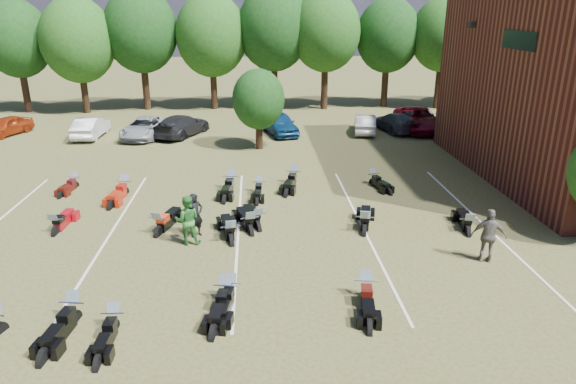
{
  "coord_description": "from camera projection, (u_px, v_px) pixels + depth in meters",
  "views": [
    {
      "loc": [
        -2.24,
        -15.83,
        8.35
      ],
      "look_at": [
        -0.95,
        4.0,
        1.2
      ],
      "focal_mm": 32.0,
      "sensor_mm": 36.0,
      "label": 1
    }
  ],
  "objects": [
    {
      "name": "ground",
      "position": [
        323.0,
        263.0,
        17.83
      ],
      "size": [
        160.0,
        160.0,
        0.0
      ],
      "primitive_type": "plane",
      "color": "brown",
      "rests_on": "ground"
    },
    {
      "name": "car_0",
      "position": [
        7.0,
        126.0,
        35.51
      ],
      "size": [
        2.82,
        4.06,
        1.28
      ],
      "primitive_type": "imported",
      "rotation": [
        0.0,
        0.0,
        -0.38
      ],
      "color": "maroon",
      "rests_on": "ground"
    },
    {
      "name": "car_1",
      "position": [
        91.0,
        127.0,
        34.83
      ],
      "size": [
        1.57,
        4.26,
        1.39
      ],
      "primitive_type": "imported",
      "rotation": [
        0.0,
        0.0,
        3.12
      ],
      "color": "silver",
      "rests_on": "ground"
    },
    {
      "name": "car_2",
      "position": [
        144.0,
        128.0,
        34.8
      ],
      "size": [
        2.74,
        5.05,
        1.34
      ],
      "primitive_type": "imported",
      "rotation": [
        0.0,
        0.0,
        -0.11
      ],
      "color": "#94989C",
      "rests_on": "ground"
    },
    {
      "name": "car_3",
      "position": [
        182.0,
        125.0,
        35.28
      ],
      "size": [
        3.93,
        5.36,
        1.44
      ],
      "primitive_type": "imported",
      "rotation": [
        0.0,
        0.0,
        2.71
      ],
      "color": "black",
      "rests_on": "ground"
    },
    {
      "name": "car_4",
      "position": [
        280.0,
        124.0,
        35.71
      ],
      "size": [
        2.76,
        4.67,
        1.49
      ],
      "primitive_type": "imported",
      "rotation": [
        0.0,
        0.0,
        0.24
      ],
      "color": "navy",
      "rests_on": "ground"
    },
    {
      "name": "car_5",
      "position": [
        365.0,
        124.0,
        36.08
      ],
      "size": [
        2.06,
        4.18,
        1.32
      ],
      "primitive_type": "imported",
      "rotation": [
        0.0,
        0.0,
        2.97
      ],
      "color": "beige",
      "rests_on": "ground"
    },
    {
      "name": "car_6",
      "position": [
        419.0,
        120.0,
        36.73
      ],
      "size": [
        2.89,
        5.88,
        1.61
      ],
      "primitive_type": "imported",
      "rotation": [
        0.0,
        0.0,
        -0.04
      ],
      "color": "#520411",
      "rests_on": "ground"
    },
    {
      "name": "car_7",
      "position": [
        395.0,
        122.0,
        36.57
      ],
      "size": [
        2.8,
        4.84,
        1.32
      ],
      "primitive_type": "imported",
      "rotation": [
        0.0,
        0.0,
        3.36
      ],
      "color": "#36353A",
      "rests_on": "ground"
    },
    {
      "name": "person_black",
      "position": [
        196.0,
        215.0,
        19.63
      ],
      "size": [
        0.75,
        0.72,
        1.73
      ],
      "primitive_type": "imported",
      "rotation": [
        0.0,
        0.0,
        0.68
      ],
      "color": "black",
      "rests_on": "ground"
    },
    {
      "name": "person_green",
      "position": [
        187.0,
        220.0,
        18.97
      ],
      "size": [
        0.95,
        0.76,
        1.9
      ],
      "primitive_type": "imported",
      "rotation": [
        0.0,
        0.0,
        3.18
      ],
      "color": "#2B712A",
      "rests_on": "ground"
    },
    {
      "name": "person_grey",
      "position": [
        489.0,
        236.0,
        17.61
      ],
      "size": [
        1.23,
        0.83,
        1.94
      ],
      "primitive_type": "imported",
      "rotation": [
        0.0,
        0.0,
        2.8
      ],
      "color": "#5A544D",
      "rests_on": "ground"
    },
    {
      "name": "motorcycle_1",
      "position": [
        115.0,
        331.0,
        14.07
      ],
      "size": [
        0.71,
        2.07,
        1.14
      ],
      "primitive_type": null,
      "rotation": [
        0.0,
        0.0,
        -0.03
      ],
      "color": "black",
      "rests_on": "ground"
    },
    {
      "name": "motorcycle_2",
      "position": [
        75.0,
        322.0,
        14.45
      ],
      "size": [
        1.04,
        2.42,
        1.31
      ],
      "primitive_type": null,
      "rotation": [
        0.0,
        0.0,
        -0.13
      ],
      "color": "black",
      "rests_on": "ground"
    },
    {
      "name": "motorcycle_3",
      "position": [
        226.0,
        303.0,
        15.37
      ],
      "size": [
        1.06,
        2.34,
        1.26
      ],
      "primitive_type": null,
      "rotation": [
        0.0,
        0.0,
        -0.16
      ],
      "color": "black",
      "rests_on": "ground"
    },
    {
      "name": "motorcycle_4",
      "position": [
        231.0,
        300.0,
        15.54
      ],
      "size": [
        1.01,
        2.21,
        1.19
      ],
      "primitive_type": null,
      "rotation": [
        0.0,
        0.0,
        -0.16
      ],
      "color": "black",
      "rests_on": "ground"
    },
    {
      "name": "motorcycle_5",
      "position": [
        365.0,
        299.0,
        15.63
      ],
      "size": [
        1.03,
        2.36,
        1.27
      ],
      "primitive_type": null,
      "rotation": [
        0.0,
        0.0,
        -0.14
      ],
      "color": "black",
      "rests_on": "ground"
    },
    {
      "name": "motorcycle_7",
      "position": [
        56.0,
        234.0,
        20.11
      ],
      "size": [
        0.86,
        2.27,
        1.24
      ],
      "primitive_type": null,
      "rotation": [
        0.0,
        0.0,
        3.07
      ],
      "color": "maroon",
      "rests_on": "ground"
    },
    {
      "name": "motorcycle_8",
      "position": [
        159.0,
        235.0,
        20.02
      ],
      "size": [
        1.47,
        2.6,
        1.38
      ],
      "primitive_type": null,
      "rotation": [
        0.0,
        0.0,
        2.85
      ],
      "color": "black",
      "rests_on": "ground"
    },
    {
      "name": "motorcycle_9",
      "position": [
        231.0,
        243.0,
        19.31
      ],
      "size": [
        1.2,
        2.56,
        1.37
      ],
      "primitive_type": null,
      "rotation": [
        0.0,
        0.0,
        3.32
      ],
      "color": "black",
      "rests_on": "ground"
    },
    {
      "name": "motorcycle_10",
      "position": [
        250.0,
        233.0,
        20.15
      ],
      "size": [
        1.36,
        2.53,
        1.34
      ],
      "primitive_type": null,
      "rotation": [
        0.0,
        0.0,
        3.4
      ],
      "color": "black",
      "rests_on": "ground"
    },
    {
      "name": "motorcycle_11",
      "position": [
        258.0,
        229.0,
        20.54
      ],
      "size": [
        1.39,
        2.47,
        1.31
      ],
      "primitive_type": null,
      "rotation": [
        0.0,
        0.0,
        3.43
      ],
      "color": "black",
      "rests_on": "ground"
    },
    {
      "name": "motorcycle_12",
      "position": [
        364.0,
        233.0,
        20.15
      ],
      "size": [
        1.35,
        2.61,
        1.39
      ],
      "primitive_type": null,
      "rotation": [
        0.0,
        0.0,
        2.91
      ],
      "color": "black",
      "rests_on": "ground"
    },
    {
      "name": "motorcycle_13",
      "position": [
        467.0,
        234.0,
        20.07
      ],
      "size": [
        1.1,
        2.38,
        1.28
      ],
      "primitive_type": null,
      "rotation": [
        0.0,
        0.0,
        2.97
      ],
      "color": "black",
      "rests_on": "ground"
    },
    {
      "name": "motorcycle_14",
      "position": [
        76.0,
        187.0,
        25.28
      ],
      "size": [
        0.93,
        2.07,
        1.11
      ],
      "primitive_type": null,
      "rotation": [
        0.0,
        0.0,
        -0.15
      ],
      "color": "#420D09",
      "rests_on": "ground"
    },
    {
      "name": "motorcycle_15",
      "position": [
        125.0,
        195.0,
        24.31
      ],
      "size": [
        1.07,
        2.52,
        1.36
      ],
      "primitive_type": null,
      "rotation": [
        0.0,
        0.0,
        -0.12
      ],
      "color": "#9E1E0B",
      "rests_on": "ground"
    },
    {
      "name": "motorcycle_16",
      "position": [
        231.0,
        189.0,
        25.02
      ],
      "size": [
        1.08,
        2.53,
        1.37
      ],
      "primitive_type": null,
      "rotation": [
        0.0,
        0.0,
        -0.13
      ],
      "color": "black",
      "rests_on": "ground"
    },
    {
      "name": "motorcycle_18",
      "position": [
        259.0,
        193.0,
        24.54
      ],
      "size": [
        0.8,
        2.1,
        1.15
      ],
      "primitive_type": null,
      "rotation": [
        0.0,
        0.0,
        -0.07
      ],
      "color": "black",
      "rests_on": "ground"
    },
    {
      "name": "motorcycle_19",
      "position": [
        294.0,
        184.0,
        25.78
      ],
      "size": [
        1.41,
        2.58,
        1.37
      ],
      "primitive_type": null,
      "rotation": [
        0.0,
        0.0,
        -0.27
      ],
      "color": "black",
      "rests_on": "ground"
    },
    {
      "name": "motorcycle_20",
      "position": [
        373.0,
        185.0,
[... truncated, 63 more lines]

